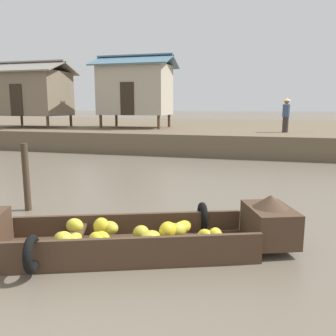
{
  "coord_description": "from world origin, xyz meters",
  "views": [
    {
      "loc": [
        1.88,
        -0.53,
        2.24
      ],
      "look_at": [
        -0.06,
        6.66,
        0.93
      ],
      "focal_mm": 37.37,
      "sensor_mm": 36.0,
      "label": 1
    }
  ],
  "objects_px": {
    "stilt_house_mid_left": "(135,89)",
    "vendor_person": "(286,113)",
    "banana_boat": "(130,234)",
    "stilt_house_left": "(32,93)",
    "mooring_post": "(26,177)"
  },
  "relations": [
    {
      "from": "banana_boat",
      "to": "stilt_house_left",
      "type": "height_order",
      "value": "stilt_house_left"
    },
    {
      "from": "stilt_house_mid_left",
      "to": "mooring_post",
      "type": "relative_size",
      "value": 3.11
    },
    {
      "from": "banana_boat",
      "to": "stilt_house_mid_left",
      "type": "bearing_deg",
      "value": 109.84
    },
    {
      "from": "banana_boat",
      "to": "mooring_post",
      "type": "relative_size",
      "value": 3.48
    },
    {
      "from": "mooring_post",
      "to": "banana_boat",
      "type": "bearing_deg",
      "value": -27.61
    },
    {
      "from": "stilt_house_mid_left",
      "to": "mooring_post",
      "type": "bearing_deg",
      "value": -79.78
    },
    {
      "from": "stilt_house_mid_left",
      "to": "vendor_person",
      "type": "xyz_separation_m",
      "value": [
        8.35,
        -1.7,
        -1.33
      ]
    },
    {
      "from": "banana_boat",
      "to": "stilt_house_mid_left",
      "type": "xyz_separation_m",
      "value": [
        -5.39,
        14.93,
        2.93
      ]
    },
    {
      "from": "vendor_person",
      "to": "mooring_post",
      "type": "height_order",
      "value": "vendor_person"
    },
    {
      "from": "banana_boat",
      "to": "mooring_post",
      "type": "xyz_separation_m",
      "value": [
        -2.98,
        1.56,
        0.43
      ]
    },
    {
      "from": "stilt_house_mid_left",
      "to": "vendor_person",
      "type": "bearing_deg",
      "value": -11.51
    },
    {
      "from": "stilt_house_left",
      "to": "vendor_person",
      "type": "xyz_separation_m",
      "value": [
        14.69,
        -0.77,
        -1.15
      ]
    },
    {
      "from": "banana_boat",
      "to": "vendor_person",
      "type": "height_order",
      "value": "vendor_person"
    },
    {
      "from": "stilt_house_left",
      "to": "banana_boat",
      "type": "bearing_deg",
      "value": -50.05
    },
    {
      "from": "stilt_house_left",
      "to": "mooring_post",
      "type": "xyz_separation_m",
      "value": [
        8.75,
        -12.45,
        -2.32
      ]
    }
  ]
}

